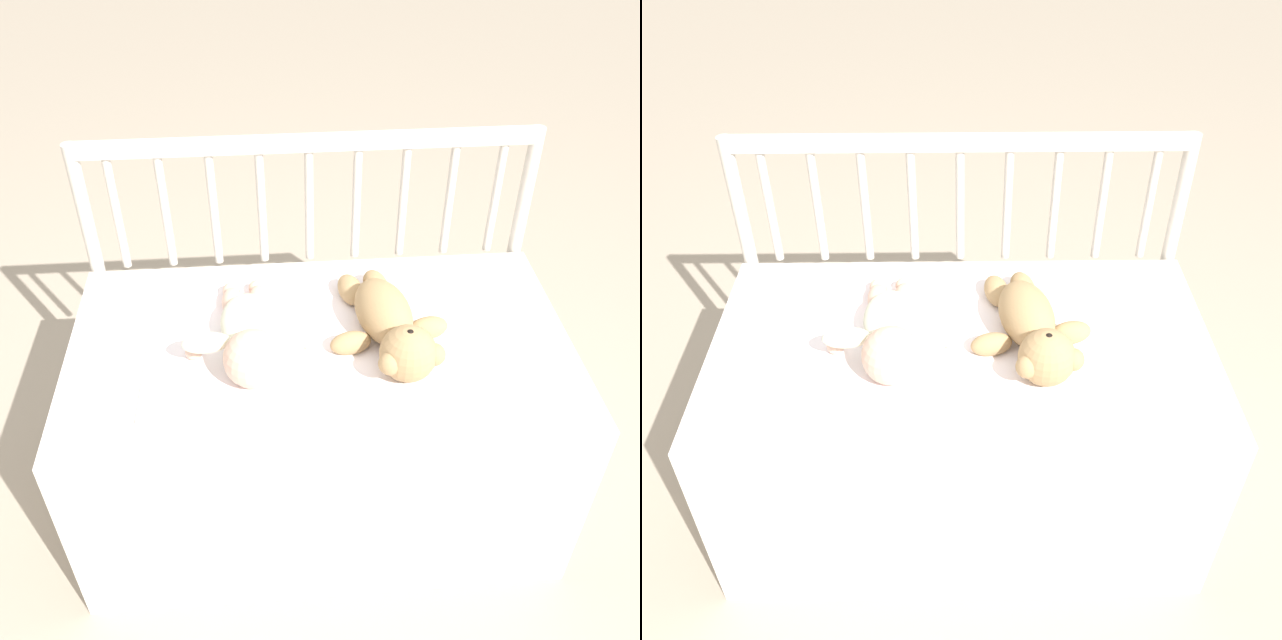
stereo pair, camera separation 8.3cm
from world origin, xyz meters
TOP-DOWN VIEW (x-y plane):
  - ground_plane at (0.00, 0.00)m, footprint 12.00×12.00m
  - crib_mattress at (0.00, 0.00)m, footprint 1.16×0.65m
  - crib_rail at (0.00, 0.35)m, footprint 1.16×0.04m
  - blanket at (0.00, 0.03)m, footprint 0.79×0.50m
  - teddy_bear at (0.16, -0.02)m, footprint 0.29×0.41m
  - baby at (-0.16, -0.02)m, footprint 0.30×0.39m

SIDE VIEW (x-z plane):
  - ground_plane at x=0.00m, z-range 0.00..0.00m
  - crib_mattress at x=0.00m, z-range 0.00..0.54m
  - blanket at x=0.00m, z-range 0.54..0.55m
  - baby at x=-0.16m, z-range 0.53..0.66m
  - teddy_bear at x=0.16m, z-range 0.54..0.66m
  - crib_rail at x=0.00m, z-range 0.18..1.08m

